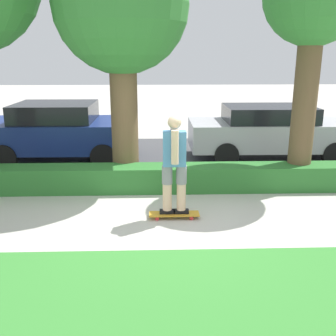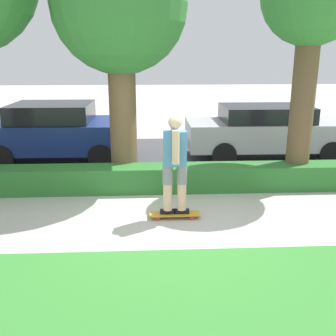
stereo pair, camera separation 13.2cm
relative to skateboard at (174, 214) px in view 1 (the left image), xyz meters
name	(u,v)px [view 1 (the left image)]	position (x,y,z in m)	size (l,w,h in m)	color
ground_plane	(166,222)	(-0.15, -0.16, -0.07)	(60.00, 60.00, 0.00)	#BCB7AD
street_asphalt	(161,158)	(-0.15, 4.04, -0.06)	(14.40, 5.00, 0.01)	#474749
hedge_row	(163,178)	(-0.15, 1.44, 0.19)	(14.40, 0.60, 0.52)	#2D702D
skateboard	(174,214)	(0.00, 0.00, 0.00)	(0.86, 0.24, 0.08)	gold
skater_person	(174,163)	(0.00, 0.00, 0.92)	(0.50, 0.43, 1.69)	black
tree_mid	(121,10)	(-0.95, 1.91, 3.46)	(2.65, 2.65, 4.95)	brown
tree_far	(314,4)	(2.69, 1.60, 3.54)	(1.95, 1.95, 4.78)	brown
parked_car_front	(60,130)	(-2.80, 3.98, 0.72)	(3.85, 2.03, 1.50)	navy
parked_car_middle	(271,131)	(2.78, 3.95, 0.68)	(4.39, 1.78, 1.40)	#B7B7BC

